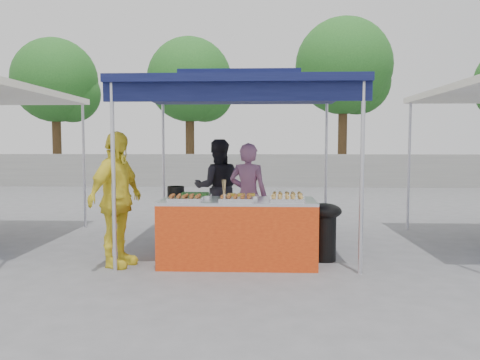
{
  "coord_description": "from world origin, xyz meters",
  "views": [
    {
      "loc": [
        0.27,
        -6.11,
        1.57
      ],
      "look_at": [
        0.0,
        0.6,
        1.05
      ],
      "focal_mm": 35.0,
      "sensor_mm": 36.0,
      "label": 1
    }
  ],
  "objects_px": {
    "customer_person": "(116,199)",
    "wok_burner": "(324,226)",
    "vendor_table": "(238,232)",
    "vendor_woman": "(248,196)",
    "cooking_pot": "(176,191)",
    "helper_man": "(218,188)"
  },
  "relations": [
    {
      "from": "customer_person",
      "to": "wok_burner",
      "type": "bearing_deg",
      "value": -62.29
    },
    {
      "from": "vendor_table",
      "to": "wok_burner",
      "type": "relative_size",
      "value": 2.56
    },
    {
      "from": "vendor_woman",
      "to": "customer_person",
      "type": "xyz_separation_m",
      "value": [
        -1.66,
        -1.11,
        0.07
      ]
    },
    {
      "from": "wok_burner",
      "to": "customer_person",
      "type": "bearing_deg",
      "value": -152.97
    },
    {
      "from": "vendor_woman",
      "to": "customer_person",
      "type": "relative_size",
      "value": 0.92
    },
    {
      "from": "cooking_pot",
      "to": "vendor_table",
      "type": "bearing_deg",
      "value": -22.64
    },
    {
      "from": "vendor_woman",
      "to": "helper_man",
      "type": "xyz_separation_m",
      "value": [
        -0.55,
        0.99,
        0.03
      ]
    },
    {
      "from": "vendor_table",
      "to": "customer_person",
      "type": "height_order",
      "value": "customer_person"
    },
    {
      "from": "cooking_pot",
      "to": "vendor_woman",
      "type": "bearing_deg",
      "value": 30.53
    },
    {
      "from": "vendor_table",
      "to": "helper_man",
      "type": "height_order",
      "value": "helper_man"
    },
    {
      "from": "vendor_woman",
      "to": "customer_person",
      "type": "height_order",
      "value": "customer_person"
    },
    {
      "from": "wok_burner",
      "to": "helper_man",
      "type": "bearing_deg",
      "value": 151.6
    },
    {
      "from": "helper_man",
      "to": "wok_burner",
      "type": "bearing_deg",
      "value": 124.07
    },
    {
      "from": "wok_burner",
      "to": "vendor_woman",
      "type": "xyz_separation_m",
      "value": [
        -1.04,
        0.71,
        0.33
      ]
    },
    {
      "from": "helper_man",
      "to": "customer_person",
      "type": "bearing_deg",
      "value": 53.12
    },
    {
      "from": "vendor_woman",
      "to": "customer_person",
      "type": "bearing_deg",
      "value": 49.36
    },
    {
      "from": "customer_person",
      "to": "vendor_woman",
      "type": "bearing_deg",
      "value": -37.03
    },
    {
      "from": "vendor_table",
      "to": "customer_person",
      "type": "relative_size",
      "value": 1.16
    },
    {
      "from": "cooking_pot",
      "to": "customer_person",
      "type": "height_order",
      "value": "customer_person"
    },
    {
      "from": "vendor_woman",
      "to": "wok_burner",
      "type": "bearing_deg",
      "value": 161.42
    },
    {
      "from": "cooking_pot",
      "to": "helper_man",
      "type": "distance_m",
      "value": 1.64
    },
    {
      "from": "vendor_table",
      "to": "customer_person",
      "type": "distance_m",
      "value": 1.61
    }
  ]
}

